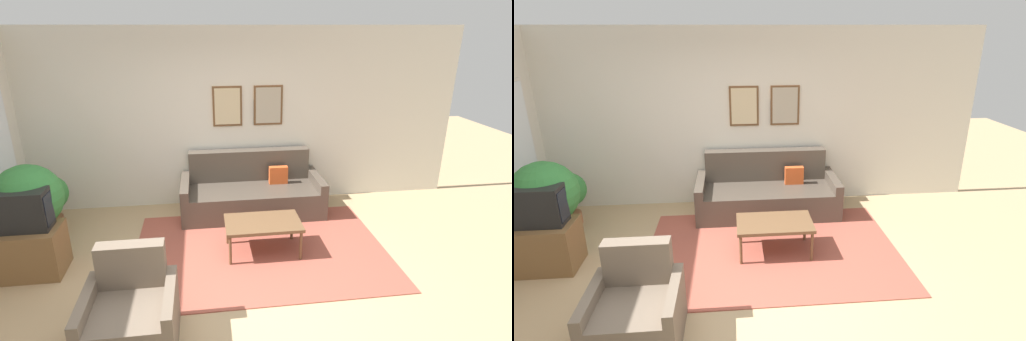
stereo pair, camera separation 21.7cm
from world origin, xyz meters
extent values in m
plane|color=tan|center=(0.00, 0.00, 0.00)|extent=(16.00, 16.00, 0.00)
cube|color=#9E4C3D|center=(0.64, 0.92, 0.01)|extent=(3.14, 2.19, 0.01)
cube|color=beige|center=(0.00, 2.55, 1.35)|extent=(8.00, 0.06, 2.70)
cube|color=brown|center=(0.36, 2.50, 1.55)|extent=(0.44, 0.03, 0.60)
cube|color=#CCB78E|center=(0.36, 2.48, 1.55)|extent=(0.38, 0.01, 0.54)
cube|color=brown|center=(0.98, 2.50, 1.55)|extent=(0.44, 0.03, 0.60)
cube|color=#A89E89|center=(0.98, 2.48, 1.55)|extent=(0.38, 0.01, 0.54)
cube|color=#4C4238|center=(0.67, 2.03, 0.21)|extent=(1.85, 0.90, 0.42)
cube|color=#4C4238|center=(0.67, 2.38, 0.65)|extent=(1.85, 0.20, 0.48)
cube|color=#4C4238|center=(-0.31, 2.03, 0.28)|extent=(0.12, 0.90, 0.56)
cube|color=#4C4238|center=(1.66, 2.03, 0.28)|extent=(0.12, 0.90, 0.56)
cube|color=#D15123|center=(1.09, 2.14, 0.54)|extent=(0.28, 0.10, 0.28)
cube|color=brown|center=(0.66, 0.89, 0.40)|extent=(0.93, 0.57, 0.04)
cylinder|color=brown|center=(0.23, 0.64, 0.19)|extent=(0.04, 0.04, 0.38)
cylinder|color=brown|center=(1.09, 0.64, 0.19)|extent=(0.04, 0.04, 0.38)
cylinder|color=brown|center=(0.23, 1.14, 0.19)|extent=(0.04, 0.04, 0.38)
cylinder|color=brown|center=(1.09, 1.14, 0.19)|extent=(0.04, 0.04, 0.38)
cube|color=brown|center=(-2.04, 0.80, 0.28)|extent=(0.75, 0.49, 0.56)
cube|color=black|center=(-2.04, 0.80, 0.79)|extent=(0.60, 0.28, 0.46)
cube|color=black|center=(-1.73, 0.80, 0.79)|extent=(0.01, 0.23, 0.36)
cube|color=#6B5B4C|center=(-0.72, -0.52, 0.22)|extent=(0.61, 0.76, 0.44)
cube|color=#6B5B4C|center=(-0.72, -0.22, 0.65)|extent=(0.61, 0.16, 0.42)
cube|color=#6B5B4C|center=(-1.06, -0.52, 0.28)|extent=(0.09, 0.76, 0.56)
cube|color=#6B5B4C|center=(-0.37, -0.52, 0.28)|extent=(0.09, 0.76, 0.56)
cylinder|color=beige|center=(-2.06, 1.10, 0.13)|extent=(0.31, 0.31, 0.25)
cylinder|color=#51381E|center=(-2.06, 1.10, 0.37)|extent=(0.04, 0.04, 0.23)
sphere|color=#337A38|center=(-2.06, 1.10, 0.81)|extent=(0.78, 0.78, 0.78)
cylinder|color=#935638|center=(-2.14, 1.92, 0.09)|extent=(0.24, 0.24, 0.18)
cylinder|color=#51381E|center=(-2.14, 1.92, 0.25)|extent=(0.04, 0.04, 0.14)
sphere|color=#337A38|center=(-2.14, 1.92, 0.53)|extent=(0.48, 0.48, 0.48)
camera|label=1|loc=(-0.02, -3.44, 2.69)|focal=28.00mm
camera|label=2|loc=(0.19, -3.47, 2.69)|focal=28.00mm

